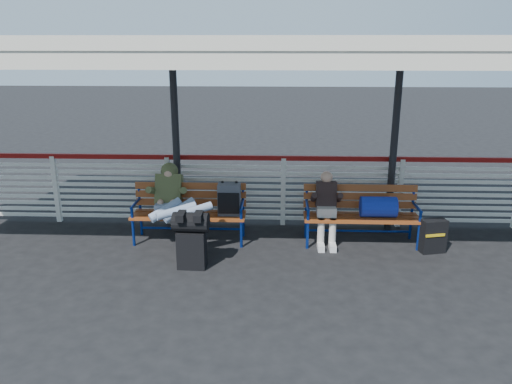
{
  "coord_description": "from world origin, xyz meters",
  "views": [
    {
      "loc": [
        -0.13,
        -6.37,
        3.1
      ],
      "look_at": [
        -0.43,
        1.0,
        0.86
      ],
      "focal_mm": 35.0,
      "sensor_mm": 36.0,
      "label": 1
    }
  ],
  "objects_px": {
    "bench_left": "(204,204)",
    "companion_person": "(326,207)",
    "bench_right": "(369,208)",
    "traveler_man": "(176,205)",
    "luggage_stack": "(191,238)",
    "suitcase_side": "(433,236)"
  },
  "relations": [
    {
      "from": "luggage_stack",
      "to": "bench_left",
      "type": "relative_size",
      "value": 0.46
    },
    {
      "from": "luggage_stack",
      "to": "suitcase_side",
      "type": "relative_size",
      "value": 1.59
    },
    {
      "from": "luggage_stack",
      "to": "bench_left",
      "type": "bearing_deg",
      "value": 90.72
    },
    {
      "from": "luggage_stack",
      "to": "bench_right",
      "type": "xyz_separation_m",
      "value": [
        2.64,
        1.01,
        0.14
      ]
    },
    {
      "from": "bench_left",
      "to": "traveler_man",
      "type": "bearing_deg",
      "value": -138.36
    },
    {
      "from": "luggage_stack",
      "to": "traveler_man",
      "type": "relative_size",
      "value": 0.5
    },
    {
      "from": "traveler_man",
      "to": "companion_person",
      "type": "xyz_separation_m",
      "value": [
        2.32,
        0.31,
        -0.11
      ]
    },
    {
      "from": "bench_right",
      "to": "companion_person",
      "type": "height_order",
      "value": "companion_person"
    },
    {
      "from": "bench_left",
      "to": "companion_person",
      "type": "xyz_separation_m",
      "value": [
        1.94,
        -0.03,
        -0.01
      ]
    },
    {
      "from": "bench_right",
      "to": "suitcase_side",
      "type": "bearing_deg",
      "value": -18.33
    },
    {
      "from": "companion_person",
      "to": "suitcase_side",
      "type": "xyz_separation_m",
      "value": [
        1.6,
        -0.3,
        -0.34
      ]
    },
    {
      "from": "bench_left",
      "to": "suitcase_side",
      "type": "distance_m",
      "value": 3.57
    },
    {
      "from": "traveler_man",
      "to": "bench_left",
      "type": "bearing_deg",
      "value": 41.64
    },
    {
      "from": "luggage_stack",
      "to": "companion_person",
      "type": "height_order",
      "value": "companion_person"
    },
    {
      "from": "bench_right",
      "to": "suitcase_side",
      "type": "distance_m",
      "value": 1.04
    },
    {
      "from": "bench_left",
      "to": "traveler_man",
      "type": "height_order",
      "value": "traveler_man"
    },
    {
      "from": "luggage_stack",
      "to": "bench_left",
      "type": "height_order",
      "value": "bench_left"
    },
    {
      "from": "traveler_man",
      "to": "suitcase_side",
      "type": "xyz_separation_m",
      "value": [
        3.92,
        0.01,
        -0.44
      ]
    },
    {
      "from": "luggage_stack",
      "to": "bench_right",
      "type": "relative_size",
      "value": 0.46
    },
    {
      "from": "bench_right",
      "to": "traveler_man",
      "type": "xyz_separation_m",
      "value": [
        -2.99,
        -0.32,
        0.12
      ]
    },
    {
      "from": "bench_left",
      "to": "bench_right",
      "type": "bearing_deg",
      "value": -0.41
    },
    {
      "from": "bench_right",
      "to": "companion_person",
      "type": "bearing_deg",
      "value": -178.96
    }
  ]
}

